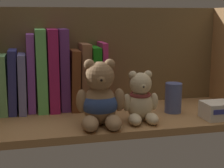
{
  "coord_description": "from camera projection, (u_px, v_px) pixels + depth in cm",
  "views": [
    {
      "loc": [
        -22.02,
        -92.73,
        30.33
      ],
      "look_at": [
        -0.11,
        0.0,
        11.4
      ],
      "focal_mm": 54.82,
      "sensor_mm": 36.0,
      "label": 1
    }
  ],
  "objects": [
    {
      "name": "shelf_board",
      "position": [
        112.0,
        119.0,
        0.99
      ],
      "size": [
        77.97,
        29.68,
        2.0
      ],
      "primitive_type": "cube",
      "color": "#9E7042",
      "rests_on": "ground"
    },
    {
      "name": "shelf_back_panel",
      "position": [
        101.0,
        59.0,
        1.11
      ],
      "size": [
        80.37,
        1.2,
        33.06
      ],
      "primitive_type": "cube",
      "color": "brown",
      "rests_on": "ground"
    },
    {
      "name": "book_2",
      "position": [
        3.0,
        84.0,
        1.01
      ],
      "size": [
        2.63,
        13.01,
        17.35
      ],
      "primitive_type": "cube",
      "color": "#76BB74",
      "rests_on": "shelf_board"
    },
    {
      "name": "book_3",
      "position": [
        13.0,
        81.0,
        1.02
      ],
      "size": [
        2.88,
        12.77,
        18.86
      ],
      "primitive_type": "cube",
      "rotation": [
        0.0,
        0.03,
        0.0
      ],
      "color": "navy",
      "rests_on": "shelf_board"
    },
    {
      "name": "book_4",
      "position": [
        23.0,
        83.0,
        1.03
      ],
      "size": [
        2.45,
        13.53,
        17.54
      ],
      "primitive_type": "cube",
      "rotation": [
        0.0,
        0.02,
        0.0
      ],
      "color": "#7476B8",
      "rests_on": "shelf_board"
    },
    {
      "name": "book_5",
      "position": [
        31.0,
        73.0,
        1.03
      ],
      "size": [
        2.51,
        9.49,
        23.28
      ],
      "primitive_type": "cube",
      "rotation": [
        0.0,
        0.01,
        0.0
      ],
      "color": "#A04EC7",
      "rests_on": "shelf_board"
    },
    {
      "name": "book_6",
      "position": [
        41.0,
        70.0,
        1.03
      ],
      "size": [
        3.0,
        12.57,
        24.68
      ],
      "primitive_type": "cube",
      "color": "#69CC67",
      "rests_on": "shelf_board"
    },
    {
      "name": "book_7",
      "position": [
        53.0,
        70.0,
        1.04
      ],
      "size": [
        2.97,
        12.99,
        24.69
      ],
      "primitive_type": "cube",
      "color": "#AA1D61",
      "rests_on": "shelf_board"
    },
    {
      "name": "book_8",
      "position": [
        64.0,
        69.0,
        1.05
      ],
      "size": [
        2.75,
        10.56,
        24.64
      ],
      "primitive_type": "cube",
      "color": "#673281",
      "rests_on": "shelf_board"
    },
    {
      "name": "book_9",
      "position": [
        74.0,
        79.0,
        1.06
      ],
      "size": [
        3.1,
        13.31,
        18.44
      ],
      "primitive_type": "cube",
      "rotation": [
        0.0,
        0.03,
        0.0
      ],
      "color": "brown",
      "rests_on": "shelf_board"
    },
    {
      "name": "book_10",
      "position": [
        84.0,
        76.0,
        1.07
      ],
      "size": [
        3.55,
        11.64,
        20.23
      ],
      "primitive_type": "cube",
      "rotation": [
        0.0,
        0.03,
        0.0
      ],
      "color": "#966042",
      "rests_on": "shelf_board"
    },
    {
      "name": "book_11",
      "position": [
        94.0,
        77.0,
        1.07
      ],
      "size": [
        2.5,
        14.29,
        19.18
      ],
      "primitive_type": "cube",
      "color": "#187E16",
      "rests_on": "shelf_board"
    },
    {
      "name": "book_12",
      "position": [
        102.0,
        75.0,
        1.08
      ],
      "size": [
        1.6,
        12.67,
        20.46
      ],
      "primitive_type": "cube",
      "color": "#C92E78",
      "rests_on": "shelf_board"
    },
    {
      "name": "teddy_bear_larger",
      "position": [
        100.0,
        100.0,
        0.89
      ],
      "size": [
        12.9,
        13.6,
        17.52
      ],
      "color": "#93704C",
      "rests_on": "shelf_board"
    },
    {
      "name": "teddy_bear_smaller",
      "position": [
        141.0,
        100.0,
        0.93
      ],
      "size": [
        10.19,
        10.38,
        13.91
      ],
      "color": "beige",
      "rests_on": "shelf_board"
    },
    {
      "name": "pillar_candle",
      "position": [
        173.0,
        98.0,
        1.02
      ],
      "size": [
        4.97,
        4.97,
        8.91
      ],
      "primitive_type": "cylinder",
      "color": "#4C5B99",
      "rests_on": "shelf_board"
    },
    {
      "name": "small_product_box",
      "position": [
        221.0,
        110.0,
        0.96
      ],
      "size": [
        10.2,
        7.41,
        4.74
      ],
      "color": "silver",
      "rests_on": "shelf_board"
    }
  ]
}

